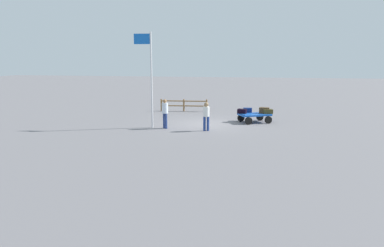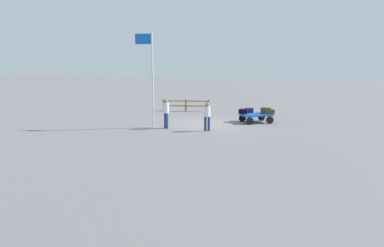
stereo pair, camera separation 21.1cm
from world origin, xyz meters
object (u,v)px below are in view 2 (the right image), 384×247
object	(u,v)px
suitcase_maroon	(266,110)
suitcase_grey	(269,112)
suitcase_dark	(249,110)
flagpole	(150,71)
suitcase_olive	(244,111)
luggage_cart	(256,116)
worker_lead	(207,114)
worker_trailing	(166,111)

from	to	relation	value
suitcase_maroon	suitcase_grey	xyz separation A→B (m)	(-0.22, 0.14, -0.04)
suitcase_dark	flagpole	world-z (taller)	flagpole
suitcase_olive	luggage_cart	bearing A→B (deg)	177.93
luggage_cart	suitcase_olive	world-z (taller)	suitcase_olive
suitcase_olive	suitcase_grey	size ratio (longest dim) A/B	0.93
suitcase_maroon	suitcase_olive	bearing A→B (deg)	13.92
worker_lead	suitcase_dark	bearing A→B (deg)	-119.19
suitcase_grey	worker_trailing	distance (m)	6.74
luggage_cart	suitcase_olive	size ratio (longest dim) A/B	3.61
luggage_cart	suitcase_olive	xyz separation A→B (m)	(0.78, -0.03, 0.28)
suitcase_dark	luggage_cart	bearing A→B (deg)	129.18
worker_trailing	suitcase_maroon	bearing A→B (deg)	-149.14
luggage_cart	suitcase_grey	size ratio (longest dim) A/B	3.34
luggage_cart	worker_trailing	size ratio (longest dim) A/B	1.31
suitcase_grey	worker_lead	world-z (taller)	worker_lead
suitcase_dark	suitcase_maroon	xyz separation A→B (m)	(-1.07, 0.18, 0.04)
worker_trailing	suitcase_dark	bearing A→B (deg)	-142.20
suitcase_dark	suitcase_grey	distance (m)	1.33
suitcase_olive	suitcase_maroon	size ratio (longest dim) A/B	0.95
suitcase_grey	luggage_cart	bearing A→B (deg)	15.75
flagpole	suitcase_grey	bearing A→B (deg)	-155.17
luggage_cart	flagpole	bearing A→B (deg)	26.02
suitcase_olive	suitcase_grey	xyz separation A→B (m)	(-1.62, -0.21, 0.00)
suitcase_dark	suitcase_grey	bearing A→B (deg)	166.23
suitcase_olive	suitcase_dark	distance (m)	0.62
suitcase_grey	worker_lead	xyz separation A→B (m)	(3.42, 3.49, 0.26)
luggage_cart	worker_lead	bearing A→B (deg)	51.60
luggage_cart	suitcase_olive	bearing A→B (deg)	-2.07
worker_lead	flagpole	world-z (taller)	flagpole
suitcase_dark	suitcase_grey	size ratio (longest dim) A/B	0.87
suitcase_dark	flagpole	size ratio (longest dim) A/B	0.11
worker_trailing	suitcase_olive	bearing A→B (deg)	-144.57
luggage_cart	suitcase_dark	world-z (taller)	suitcase_dark
luggage_cart	suitcase_dark	size ratio (longest dim) A/B	3.85
flagpole	worker_lead	bearing A→B (deg)	174.42
worker_lead	luggage_cart	bearing A→B (deg)	-128.40
suitcase_grey	suitcase_olive	bearing A→B (deg)	7.37
luggage_cart	suitcase_dark	xyz separation A→B (m)	(0.45, -0.55, 0.28)
suitcase_grey	worker_lead	bearing A→B (deg)	45.59
suitcase_dark	flagpole	xyz separation A→B (m)	(5.53, 3.47, 2.60)
worker_lead	flagpole	bearing A→B (deg)	-5.58
luggage_cart	suitcase_grey	distance (m)	0.92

